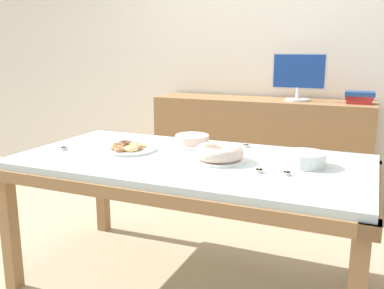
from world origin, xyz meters
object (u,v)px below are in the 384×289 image
object	(u,v)px
tealight_near_front	(287,173)
tealight_near_cakes	(246,146)
cake_golden_bundt	(219,154)
tealight_left_edge	(259,170)
cake_chocolate_round	(192,141)
tealight_centre	(64,148)
computer_monitor	(299,77)
book_stack	(360,97)
plate_stack	(304,159)
pastry_platter	(128,148)

from	to	relation	value
tealight_near_front	tealight_near_cakes	bearing A→B (deg)	124.97
cake_golden_bundt	tealight_left_edge	size ratio (longest dim) A/B	7.00
cake_chocolate_round	cake_golden_bundt	distance (m)	0.39
cake_golden_bundt	tealight_centre	size ratio (longest dim) A/B	7.00
computer_monitor	book_stack	distance (m)	0.49
computer_monitor	plate_stack	size ratio (longest dim) A/B	2.02
cake_golden_bundt	pastry_platter	distance (m)	0.55
computer_monitor	plate_stack	bearing A→B (deg)	-78.61
computer_monitor	pastry_platter	distance (m)	1.66
book_stack	tealight_near_front	size ratio (longest dim) A/B	5.58
cake_chocolate_round	tealight_centre	size ratio (longest dim) A/B	6.70
tealight_near_cakes	tealight_left_edge	bearing A→B (deg)	-67.04
cake_golden_bundt	pastry_platter	bearing A→B (deg)	177.79
computer_monitor	tealight_near_front	bearing A→B (deg)	-81.54
tealight_left_edge	pastry_platter	bearing A→B (deg)	170.15
cake_chocolate_round	cake_golden_bundt	world-z (taller)	cake_golden_bundt
cake_chocolate_round	tealight_left_edge	size ratio (longest dim) A/B	6.70
cake_chocolate_round	pastry_platter	size ratio (longest dim) A/B	0.86
pastry_platter	tealight_left_edge	bearing A→B (deg)	-9.85
pastry_platter	plate_stack	size ratio (longest dim) A/B	1.48
tealight_near_front	computer_monitor	bearing A→B (deg)	98.46
book_stack	tealight_centre	bearing A→B (deg)	-133.10
book_stack	cake_chocolate_round	size ratio (longest dim) A/B	0.83
plate_stack	tealight_near_front	world-z (taller)	plate_stack
plate_stack	tealight_left_edge	distance (m)	0.27
cake_golden_bundt	tealight_centre	xyz separation A→B (m)	(-0.90, -0.11, -0.03)
tealight_left_edge	cake_chocolate_round	bearing A→B (deg)	142.09
book_stack	tealight_left_edge	bearing A→B (deg)	-102.48
pastry_platter	plate_stack	distance (m)	0.97
cake_chocolate_round	pastry_platter	distance (m)	0.39
pastry_platter	tealight_near_front	bearing A→B (deg)	-8.04
tealight_left_edge	book_stack	bearing A→B (deg)	77.52
tealight_near_front	cake_golden_bundt	bearing A→B (deg)	163.65
cake_chocolate_round	plate_stack	size ratio (longest dim) A/B	1.28
tealight_left_edge	tealight_near_cakes	bearing A→B (deg)	112.96
cake_chocolate_round	cake_golden_bundt	size ratio (longest dim) A/B	0.96
pastry_platter	tealight_near_cakes	bearing A→B (deg)	30.34
tealight_left_edge	tealight_near_front	xyz separation A→B (m)	(0.13, 0.01, 0.00)
cake_chocolate_round	tealight_near_cakes	distance (m)	0.32
book_stack	tealight_left_edge	distance (m)	1.66
pastry_platter	plate_stack	bearing A→B (deg)	3.71
book_stack	pastry_platter	bearing A→B (deg)	-128.11
pastry_platter	computer_monitor	bearing A→B (deg)	64.91
computer_monitor	pastry_platter	size ratio (longest dim) A/B	1.36
tealight_near_cakes	computer_monitor	bearing A→B (deg)	85.12
computer_monitor	plate_stack	xyz separation A→B (m)	(0.28, -1.41, -0.31)
book_stack	plate_stack	distance (m)	1.43
tealight_left_edge	tealight_near_front	size ratio (longest dim) A/B	1.00
computer_monitor	tealight_near_front	size ratio (longest dim) A/B	10.60
cake_golden_bundt	tealight_near_cakes	distance (m)	0.37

